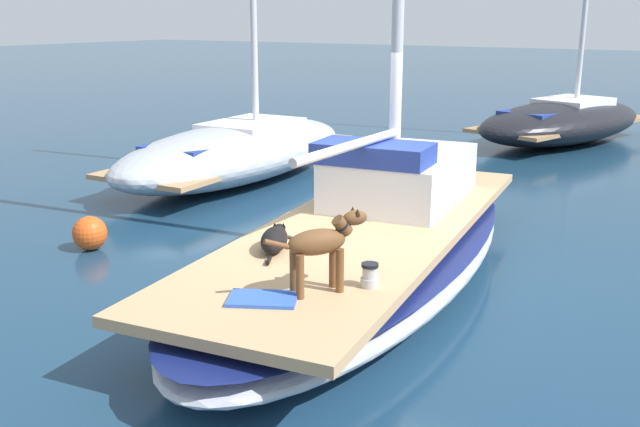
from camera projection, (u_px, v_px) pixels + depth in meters
ground_plane at (366, 279)px, 8.32m from camera, size 120.00×120.00×0.00m
sailboat_main at (366, 251)px, 8.23m from camera, size 3.42×7.50×0.66m
cabin_house at (398, 174)px, 9.04m from camera, size 1.67×2.38×0.84m
dog_brown at (322, 244)px, 6.04m from camera, size 0.59×0.83×0.70m
dog_black at (275, 239)px, 7.23m from camera, size 0.53×0.88×0.22m
deck_winch at (370, 276)px, 6.24m from camera, size 0.16×0.16×0.21m
coiled_rope at (282, 240)px, 7.49m from camera, size 0.32×0.32×0.04m
deck_towel at (263, 299)px, 5.95m from camera, size 0.66×0.57×0.03m
moored_boat_port_side at (237, 150)px, 13.26m from camera, size 2.63×6.16×6.15m
moored_boat_far_astern at (562, 120)px, 17.05m from camera, size 3.87×6.11×7.69m
mooring_buoy at (90, 233)px, 9.30m from camera, size 0.44×0.44×0.44m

